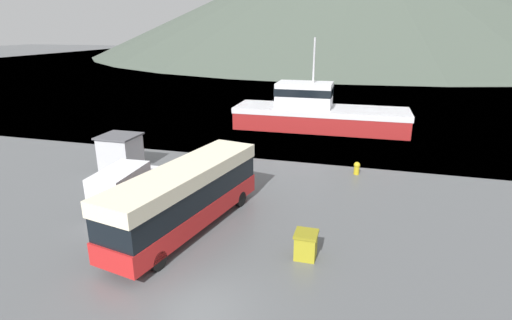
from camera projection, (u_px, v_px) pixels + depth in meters
name	position (u px, v px, depth m)	size (l,w,h in m)	color
ground_plane	(195.00, 308.00, 15.08)	(400.00, 400.00, 0.00)	#515456
water_surface	(355.00, 57.00, 141.16)	(240.00, 240.00, 0.00)	#3D5160
tour_bus	(186.00, 195.00, 20.49)	(4.50, 10.84, 3.41)	red
delivery_van	(125.00, 185.00, 23.56)	(2.21, 5.49, 2.36)	silver
fishing_boat	(317.00, 112.00, 41.16)	(17.68, 5.44, 9.15)	maroon
storage_bin	(306.00, 245.00, 18.22)	(1.04, 1.08, 1.26)	olive
dock_kiosk	(121.00, 152.00, 29.55)	(2.71, 2.60, 2.59)	#B2B2B7
mooring_bollard	(357.00, 168.00, 28.64)	(0.45, 0.45, 0.93)	#B29919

